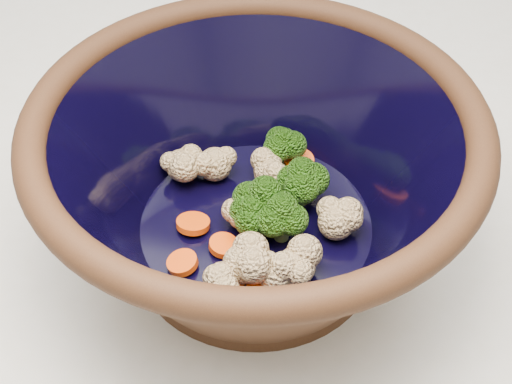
# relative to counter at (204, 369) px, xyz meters

# --- Properties ---
(counter) EXTENTS (1.20, 1.20, 0.90)m
(counter) POSITION_rel_counter_xyz_m (0.00, 0.00, 0.00)
(counter) COLOR silver
(counter) RESTS_ON ground
(mixing_bowl) EXTENTS (0.46, 0.46, 0.16)m
(mixing_bowl) POSITION_rel_counter_xyz_m (0.11, -0.12, 0.54)
(mixing_bowl) COLOR black
(mixing_bowl) RESTS_ON counter
(vegetable_pile) EXTENTS (0.18, 0.20, 0.05)m
(vegetable_pile) POSITION_rel_counter_xyz_m (0.12, -0.12, 0.51)
(vegetable_pile) COLOR #608442
(vegetable_pile) RESTS_ON mixing_bowl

